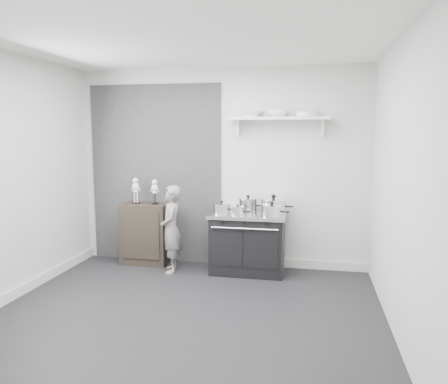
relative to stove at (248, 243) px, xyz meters
The scene contains 16 objects.
ground 1.59m from the stove, 106.13° to the right, with size 4.00×4.00×0.00m, color black.
room_shell 1.89m from the stove, 111.24° to the right, with size 4.02×3.62×2.71m.
wall_shelf 1.66m from the stove, 28.30° to the left, with size 1.30×0.26×0.24m.
stove is the anchor object (origin of this frame).
side_cabinet 1.48m from the stove, behind, with size 0.65×0.38×0.85m, color black.
child 1.02m from the stove, 169.95° to the right, with size 0.42×0.28×1.15m, color slate.
pot_front_left 0.58m from the stove, 160.67° to the right, with size 0.32×0.23×0.18m.
pot_back_left 0.50m from the stove, 97.69° to the left, with size 0.34×0.26×0.22m.
pot_back_right 0.60m from the stove, 21.47° to the left, with size 0.42×0.34×0.24m.
pot_front_right 0.60m from the stove, 28.96° to the right, with size 0.35×0.26×0.20m.
pot_front_center 0.50m from the stove, 119.57° to the right, with size 0.25×0.16×0.15m.
skeleton_full 1.74m from the stove, behind, with size 0.12×0.08×0.42m, color silver, non-canonical shape.
skeleton_torso 1.48m from the stove, behind, with size 0.11×0.07×0.40m, color silver, non-canonical shape.
bowl_large 1.69m from the stove, 90.34° to the left, with size 0.31×0.31×0.08m, color white.
bowl_small 1.73m from the stove, 28.72° to the left, with size 0.26×0.26×0.08m, color white.
plate_stack 1.83m from the stove, 14.93° to the left, with size 0.28×0.28×0.06m, color silver.
Camera 1 is at (1.22, -4.07, 1.84)m, focal length 35.00 mm.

